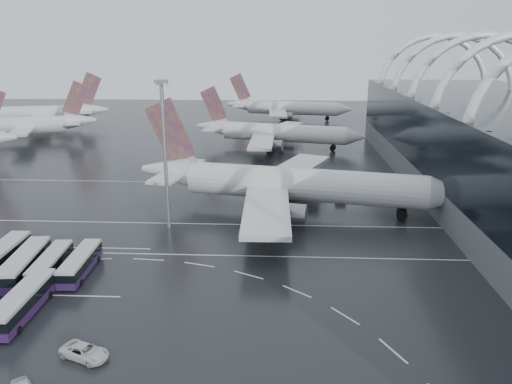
{
  "coord_description": "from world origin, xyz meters",
  "views": [
    {
      "loc": [
        11.07,
        -74.78,
        33.06
      ],
      "look_at": [
        6.97,
        10.0,
        7.0
      ],
      "focal_mm": 35.0,
      "sensor_mm": 36.0,
      "label": 1
    }
  ],
  "objects_px": {
    "bus_row_near_a": "(1,257)",
    "floodlight_mast": "(164,138)",
    "airliner_main": "(288,184)",
    "bus_row_near_c": "(51,264)",
    "gse_cart_belly_c": "(280,207)",
    "jet_remote_mid": "(30,125)",
    "airliner_gate_b": "(275,133)",
    "jet_remote_far": "(46,114)",
    "bus_row_near_b": "(25,264)",
    "bus_row_near_d": "(80,263)",
    "bus_row_far_c": "(23,302)",
    "van_curve_a": "(85,352)",
    "gse_cart_belly_b": "(341,200)",
    "gse_cart_belly_e": "(293,193)",
    "airliner_gate_c": "(285,108)"
  },
  "relations": [
    {
      "from": "bus_row_near_a",
      "to": "floodlight_mast",
      "type": "height_order",
      "value": "floodlight_mast"
    },
    {
      "from": "airliner_main",
      "to": "bus_row_near_c",
      "type": "height_order",
      "value": "airliner_main"
    },
    {
      "from": "gse_cart_belly_c",
      "to": "jet_remote_mid",
      "type": "bearing_deg",
      "value": 141.11
    },
    {
      "from": "floodlight_mast",
      "to": "jet_remote_mid",
      "type": "bearing_deg",
      "value": 129.1
    },
    {
      "from": "gse_cart_belly_c",
      "to": "airliner_gate_b",
      "type": "bearing_deg",
      "value": 91.71
    },
    {
      "from": "airliner_main",
      "to": "gse_cart_belly_c",
      "type": "xyz_separation_m",
      "value": [
        -1.43,
        0.59,
        -4.95
      ]
    },
    {
      "from": "jet_remote_far",
      "to": "bus_row_near_b",
      "type": "distance_m",
      "value": 135.55
    },
    {
      "from": "bus_row_near_b",
      "to": "gse_cart_belly_c",
      "type": "relative_size",
      "value": 7.04
    },
    {
      "from": "jet_remote_far",
      "to": "bus_row_near_d",
      "type": "bearing_deg",
      "value": 103.02
    },
    {
      "from": "airliner_main",
      "to": "bus_row_near_a",
      "type": "height_order",
      "value": "airliner_main"
    },
    {
      "from": "bus_row_far_c",
      "to": "van_curve_a",
      "type": "relative_size",
      "value": 2.39
    },
    {
      "from": "jet_remote_far",
      "to": "gse_cart_belly_b",
      "type": "xyz_separation_m",
      "value": [
        103.51,
        -87.9,
        -4.85
      ]
    },
    {
      "from": "bus_row_near_b",
      "to": "bus_row_near_c",
      "type": "relative_size",
      "value": 1.15
    },
    {
      "from": "bus_row_near_b",
      "to": "gse_cart_belly_e",
      "type": "bearing_deg",
      "value": -50.29
    },
    {
      "from": "jet_remote_mid",
      "to": "van_curve_a",
      "type": "xyz_separation_m",
      "value": [
        64.14,
        -118.98,
        -4.34
      ]
    },
    {
      "from": "bus_row_near_c",
      "to": "bus_row_near_d",
      "type": "bearing_deg",
      "value": -87.24
    },
    {
      "from": "bus_row_near_d",
      "to": "gse_cart_belly_b",
      "type": "relative_size",
      "value": 5.57
    },
    {
      "from": "airliner_main",
      "to": "bus_row_near_b",
      "type": "bearing_deg",
      "value": -130.28
    },
    {
      "from": "gse_cart_belly_c",
      "to": "gse_cart_belly_b",
      "type": "bearing_deg",
      "value": 22.28
    },
    {
      "from": "floodlight_mast",
      "to": "gse_cart_belly_b",
      "type": "distance_m",
      "value": 40.25
    },
    {
      "from": "gse_cart_belly_b",
      "to": "bus_row_near_b",
      "type": "bearing_deg",
      "value": -143.76
    },
    {
      "from": "bus_row_near_d",
      "to": "bus_row_far_c",
      "type": "distance_m",
      "value": 12.1
    },
    {
      "from": "bus_row_near_d",
      "to": "gse_cart_belly_c",
      "type": "xyz_separation_m",
      "value": [
        29.3,
        30.17,
        -1.09
      ]
    },
    {
      "from": "bus_row_near_a",
      "to": "airliner_gate_c",
      "type": "bearing_deg",
      "value": -18.04
    },
    {
      "from": "airliner_gate_b",
      "to": "gse_cart_belly_c",
      "type": "relative_size",
      "value": 27.19
    },
    {
      "from": "bus_row_near_a",
      "to": "van_curve_a",
      "type": "bearing_deg",
      "value": -136.99
    },
    {
      "from": "jet_remote_mid",
      "to": "gse_cart_belly_b",
      "type": "height_order",
      "value": "jet_remote_mid"
    },
    {
      "from": "bus_row_near_a",
      "to": "gse_cart_belly_e",
      "type": "bearing_deg",
      "value": -50.79
    },
    {
      "from": "bus_row_near_c",
      "to": "floodlight_mast",
      "type": "bearing_deg",
      "value": -37.75
    },
    {
      "from": "bus_row_near_c",
      "to": "bus_row_near_d",
      "type": "xyz_separation_m",
      "value": [
        4.21,
        0.5,
        0.01
      ]
    },
    {
      "from": "van_curve_a",
      "to": "gse_cart_belly_e",
      "type": "height_order",
      "value": "van_curve_a"
    },
    {
      "from": "bus_row_near_c",
      "to": "gse_cart_belly_e",
      "type": "bearing_deg",
      "value": -46.39
    },
    {
      "from": "jet_remote_far",
      "to": "gse_cart_belly_c",
      "type": "xyz_separation_m",
      "value": [
        90.78,
        -93.11,
        -4.91
      ]
    },
    {
      "from": "airliner_gate_b",
      "to": "van_curve_a",
      "type": "distance_m",
      "value": 112.18
    },
    {
      "from": "bus_row_near_b",
      "to": "van_curve_a",
      "type": "bearing_deg",
      "value": -145.51
    },
    {
      "from": "airliner_gate_c",
      "to": "gse_cart_belly_e",
      "type": "height_order",
      "value": "airliner_gate_c"
    },
    {
      "from": "airliner_gate_b",
      "to": "bus_row_near_d",
      "type": "bearing_deg",
      "value": -93.59
    },
    {
      "from": "gse_cart_belly_b",
      "to": "bus_row_near_a",
      "type": "bearing_deg",
      "value": -147.57
    },
    {
      "from": "bus_row_near_d",
      "to": "bus_row_near_b",
      "type": "bearing_deg",
      "value": 96.31
    },
    {
      "from": "jet_remote_mid",
      "to": "bus_row_near_a",
      "type": "height_order",
      "value": "jet_remote_mid"
    },
    {
      "from": "airliner_gate_c",
      "to": "bus_row_near_c",
      "type": "relative_size",
      "value": 4.4
    },
    {
      "from": "airliner_gate_b",
      "to": "jet_remote_mid",
      "type": "height_order",
      "value": "jet_remote_mid"
    },
    {
      "from": "gse_cart_belly_e",
      "to": "bus_row_near_c",
      "type": "bearing_deg",
      "value": -132.36
    },
    {
      "from": "jet_remote_mid",
      "to": "bus_row_near_b",
      "type": "distance_m",
      "value": 111.02
    },
    {
      "from": "airliner_gate_c",
      "to": "bus_row_near_a",
      "type": "distance_m",
      "value": 154.76
    },
    {
      "from": "bus_row_near_c",
      "to": "van_curve_a",
      "type": "xyz_separation_m",
      "value": [
        12.47,
        -19.61,
        -0.86
      ]
    },
    {
      "from": "bus_row_near_d",
      "to": "gse_cart_belly_e",
      "type": "height_order",
      "value": "bus_row_near_d"
    },
    {
      "from": "airliner_main",
      "to": "van_curve_a",
      "type": "xyz_separation_m",
      "value": [
        -22.47,
        -49.68,
        -4.72
      ]
    },
    {
      "from": "van_curve_a",
      "to": "floodlight_mast",
      "type": "distance_m",
      "value": 42.37
    },
    {
      "from": "bus_row_near_c",
      "to": "bus_row_far_c",
      "type": "xyz_separation_m",
      "value": [
        1.56,
        -11.3,
        0.15
      ]
    }
  ]
}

